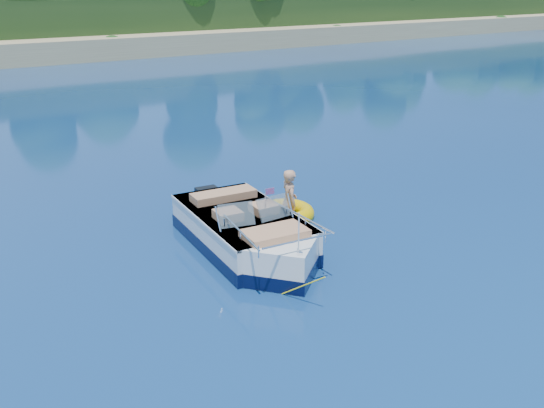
# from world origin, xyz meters

# --- Properties ---
(ground) EXTENTS (160.00, 160.00, 0.00)m
(ground) POSITION_xyz_m (0.00, 0.00, 0.00)
(ground) COLOR #0A1E49
(ground) RESTS_ON ground
(motorboat) EXTENTS (2.21, 5.19, 1.73)m
(motorboat) POSITION_xyz_m (-1.63, 1.99, 0.34)
(motorboat) COLOR silver
(motorboat) RESTS_ON ground
(tow_tube) EXTENTS (1.81, 1.81, 0.37)m
(tow_tube) POSITION_xyz_m (0.12, 3.17, 0.10)
(tow_tube) COLOR #E2B000
(tow_tube) RESTS_ON ground
(boy) EXTENTS (0.60, 0.95, 1.72)m
(boy) POSITION_xyz_m (0.15, 3.07, 0.00)
(boy) COLOR tan
(boy) RESTS_ON ground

